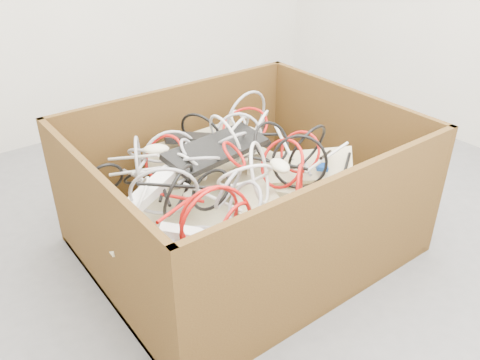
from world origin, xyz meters
TOP-DOWN VIEW (x-y plane):
  - ground at (0.00, 0.00)m, footprint 3.00×3.00m
  - cardboard_box at (-0.15, 0.02)m, footprint 1.17×0.98m
  - keyboard_pile at (-0.12, 0.04)m, footprint 1.05×0.88m
  - mice_scatter at (-0.15, -0.01)m, footprint 0.58×0.64m
  - power_strip_left at (-0.53, 0.06)m, footprint 0.31×0.14m
  - power_strip_right at (-0.46, -0.20)m, footprint 0.26×0.22m
  - vga_plug at (0.15, -0.12)m, footprint 0.06×0.06m
  - cable_tangle at (-0.22, 0.04)m, footprint 0.96×0.83m

SIDE VIEW (x-z plane):
  - ground at x=0.00m, z-range 0.00..0.00m
  - cardboard_box at x=-0.15m, z-range -0.14..0.42m
  - keyboard_pile at x=-0.12m, z-range 0.09..0.44m
  - power_strip_right at x=-0.46m, z-range 0.27..0.36m
  - vga_plug at x=0.15m, z-range 0.32..0.35m
  - mice_scatter at x=-0.15m, z-range 0.25..0.46m
  - power_strip_left at x=-0.53m, z-range 0.30..0.43m
  - cable_tangle at x=-0.22m, z-range 0.21..0.58m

